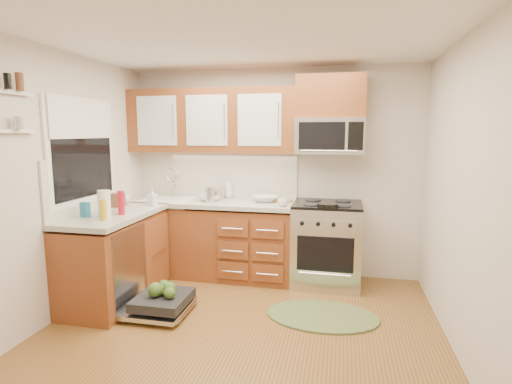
% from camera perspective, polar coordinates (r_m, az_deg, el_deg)
% --- Properties ---
extents(floor, '(3.50, 3.50, 0.00)m').
position_cam_1_polar(floor, '(3.62, -2.71, -20.17)').
color(floor, brown).
rests_on(floor, ground).
extents(ceiling, '(3.50, 3.50, 0.00)m').
position_cam_1_polar(ceiling, '(3.27, -3.04, 21.96)').
color(ceiling, white).
rests_on(ceiling, ground).
extents(wall_back, '(3.50, 0.04, 2.50)m').
position_cam_1_polar(wall_back, '(4.91, 2.46, 2.80)').
color(wall_back, beige).
rests_on(wall_back, ground).
extents(wall_front, '(3.50, 0.04, 2.50)m').
position_cam_1_polar(wall_front, '(1.63, -19.26, -9.45)').
color(wall_front, beige).
rests_on(wall_front, ground).
extents(wall_left, '(0.04, 3.50, 2.50)m').
position_cam_1_polar(wall_left, '(4.04, -27.59, 0.58)').
color(wall_left, beige).
rests_on(wall_left, ground).
extents(wall_right, '(0.04, 3.50, 2.50)m').
position_cam_1_polar(wall_right, '(3.24, 28.57, -1.22)').
color(wall_right, beige).
rests_on(wall_right, ground).
extents(base_cabinet_back, '(2.05, 0.60, 0.85)m').
position_cam_1_polar(base_cabinet_back, '(4.96, -6.56, -6.91)').
color(base_cabinet_back, '#612E15').
rests_on(base_cabinet_back, ground).
extents(base_cabinet_left, '(0.60, 1.25, 0.85)m').
position_cam_1_polar(base_cabinet_left, '(4.46, -19.47, -9.14)').
color(base_cabinet_left, '#612E15').
rests_on(base_cabinet_left, ground).
extents(countertop_back, '(2.07, 0.64, 0.05)m').
position_cam_1_polar(countertop_back, '(4.84, -6.69, -1.52)').
color(countertop_back, '#A4A196').
rests_on(countertop_back, base_cabinet_back).
extents(countertop_left, '(0.64, 1.27, 0.05)m').
position_cam_1_polar(countertop_left, '(4.33, -19.67, -3.16)').
color(countertop_left, '#A4A196').
rests_on(countertop_left, base_cabinet_left).
extents(backsplash_back, '(2.05, 0.02, 0.57)m').
position_cam_1_polar(backsplash_back, '(5.08, -5.67, 2.50)').
color(backsplash_back, silver).
rests_on(backsplash_back, ground).
extents(backsplash_left, '(0.02, 1.25, 0.57)m').
position_cam_1_polar(backsplash_left, '(4.45, -23.11, 1.00)').
color(backsplash_left, silver).
rests_on(backsplash_left, ground).
extents(upper_cabinets, '(2.05, 0.35, 0.75)m').
position_cam_1_polar(upper_cabinets, '(4.90, -6.37, 10.06)').
color(upper_cabinets, '#612E15').
rests_on(upper_cabinets, ground).
extents(cabinet_over_mw, '(0.76, 0.35, 0.47)m').
position_cam_1_polar(cabinet_over_mw, '(4.66, 10.64, 13.25)').
color(cabinet_over_mw, '#612E15').
rests_on(cabinet_over_mw, ground).
extents(range, '(0.76, 0.64, 0.95)m').
position_cam_1_polar(range, '(4.68, 10.02, -7.30)').
color(range, silver).
rests_on(range, ground).
extents(microwave, '(0.76, 0.38, 0.40)m').
position_cam_1_polar(microwave, '(4.62, 10.48, 7.89)').
color(microwave, silver).
rests_on(microwave, ground).
extents(sink, '(0.62, 0.50, 0.26)m').
position_cam_1_polar(sink, '(5.04, -12.41, -2.43)').
color(sink, white).
rests_on(sink, ground).
extents(dishwasher, '(0.70, 0.60, 0.20)m').
position_cam_1_polar(dishwasher, '(4.11, -13.67, -15.24)').
color(dishwasher, silver).
rests_on(dishwasher, ground).
extents(window, '(0.03, 1.05, 1.05)m').
position_cam_1_polar(window, '(4.40, -23.55, 5.35)').
color(window, white).
rests_on(window, ground).
extents(window_blind, '(0.02, 0.96, 0.40)m').
position_cam_1_polar(window_blind, '(4.38, -23.54, 9.66)').
color(window_blind, white).
rests_on(window_blind, ground).
extents(shelf_upper, '(0.04, 0.40, 0.03)m').
position_cam_1_polar(shelf_upper, '(3.74, -31.58, 12.04)').
color(shelf_upper, white).
rests_on(shelf_upper, ground).
extents(shelf_lower, '(0.04, 0.40, 0.03)m').
position_cam_1_polar(shelf_lower, '(3.73, -31.22, 7.46)').
color(shelf_lower, white).
rests_on(shelf_lower, ground).
extents(rug, '(1.07, 0.71, 0.02)m').
position_cam_1_polar(rug, '(4.02, 9.45, -17.05)').
color(rug, olive).
rests_on(rug, ground).
extents(skillet, '(0.26, 0.26, 0.04)m').
position_cam_1_polar(skillet, '(4.32, 10.19, -1.86)').
color(skillet, black).
rests_on(skillet, range).
extents(stock_pot, '(0.29, 0.29, 0.13)m').
position_cam_1_polar(stock_pot, '(4.90, -5.88, -0.32)').
color(stock_pot, silver).
rests_on(stock_pot, countertop_back).
extents(cutting_board, '(0.27, 0.20, 0.02)m').
position_cam_1_polar(cutting_board, '(4.74, 3.53, -1.27)').
color(cutting_board, '#AA764D').
rests_on(cutting_board, countertop_back).
extents(canister, '(0.11, 0.11, 0.18)m').
position_cam_1_polar(canister, '(4.71, -6.60, -0.38)').
color(canister, silver).
rests_on(canister, countertop_back).
extents(paper_towel_roll, '(0.13, 0.13, 0.26)m').
position_cam_1_polar(paper_towel_roll, '(4.13, -20.86, -1.56)').
color(paper_towel_roll, white).
rests_on(paper_towel_roll, countertop_left).
extents(mustard_bottle, '(0.08, 0.08, 0.19)m').
position_cam_1_polar(mustard_bottle, '(3.99, -20.97, -2.43)').
color(mustard_bottle, gold).
rests_on(mustard_bottle, countertop_left).
extents(red_bottle, '(0.08, 0.08, 0.24)m').
position_cam_1_polar(red_bottle, '(4.20, -18.72, -1.46)').
color(red_bottle, '#B00E22').
rests_on(red_bottle, countertop_left).
extents(wooden_box, '(0.17, 0.13, 0.15)m').
position_cam_1_polar(wooden_box, '(4.65, -19.16, -1.12)').
color(wooden_box, brown).
rests_on(wooden_box, countertop_left).
extents(blue_carton, '(0.10, 0.07, 0.14)m').
position_cam_1_polar(blue_carton, '(4.22, -23.22, -2.33)').
color(blue_carton, teal).
rests_on(blue_carton, countertop_left).
extents(bowl_a, '(0.37, 0.37, 0.07)m').
position_cam_1_polar(bowl_a, '(4.73, 1.25, -0.95)').
color(bowl_a, '#999999').
rests_on(bowl_a, countertop_back).
extents(bowl_b, '(0.31, 0.31, 0.08)m').
position_cam_1_polar(bowl_b, '(4.80, -6.69, -0.82)').
color(bowl_b, '#999999').
rests_on(bowl_b, countertop_back).
extents(cup, '(0.13, 0.13, 0.09)m').
position_cam_1_polar(cup, '(4.43, 3.88, -1.49)').
color(cup, '#999999').
rests_on(cup, countertop_back).
extents(soap_bottle_a, '(0.14, 0.14, 0.28)m').
position_cam_1_polar(soap_bottle_a, '(4.99, -3.95, 0.74)').
color(soap_bottle_a, '#999999').
rests_on(soap_bottle_a, countertop_back).
extents(soap_bottle_b, '(0.10, 0.10, 0.19)m').
position_cam_1_polar(soap_bottle_b, '(4.64, -14.60, -0.69)').
color(soap_bottle_b, '#999999').
rests_on(soap_bottle_b, countertop_left).
extents(soap_bottle_c, '(0.15, 0.15, 0.16)m').
position_cam_1_polar(soap_bottle_c, '(4.85, -18.29, -0.65)').
color(soap_bottle_c, '#999999').
rests_on(soap_bottle_c, countertop_left).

